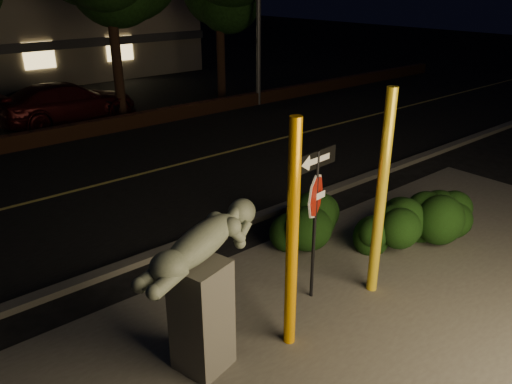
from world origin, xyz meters
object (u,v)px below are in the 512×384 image
Objects in this scene: yellow_pole_right at (381,197)px; sculpture at (202,281)px; parked_car_darkred at (68,102)px; parked_car_dark at (60,103)px; yellow_pole_left at (292,240)px; signpost at (316,197)px.

yellow_pole_right reaches higher than sculpture.
parked_car_darkred is at bearing 62.12° from sculpture.
parked_car_dark is (-0.13, 0.46, -0.08)m from parked_car_darkred.
yellow_pole_left reaches higher than sculpture.
sculpture is (-3.14, 0.33, -0.38)m from yellow_pole_right.
parked_car_darkred is at bearing 81.21° from yellow_pole_left.
parked_car_dark is at bearing 81.97° from yellow_pole_left.
signpost is 2.27m from sculpture.
signpost is (-0.92, 0.51, 0.09)m from yellow_pole_right.
yellow_pole_left is 1.28m from sculpture.
yellow_pole_right is 13.92m from parked_car_darkred.
sculpture is at bearing 162.86° from parked_car_darkred.
signpost is 0.55× the size of parked_car_dark.
yellow_pole_right is 3.18m from sculpture.
yellow_pole_right is 1.35× the size of signpost.
sculpture is at bearing 178.79° from signpost.
sculpture reaches higher than parked_car_darkred.
signpost is 0.51× the size of parked_car_darkred.
yellow_pole_left is at bearing -156.98° from signpost.
yellow_pole_left is 0.72× the size of parked_car_dark.
signpost is at bearing 171.89° from parked_car_darkred.
signpost is 13.92m from parked_car_dark.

